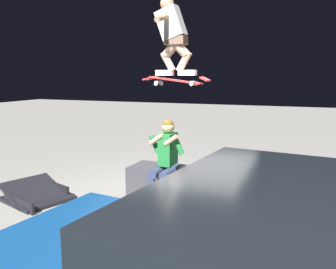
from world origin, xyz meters
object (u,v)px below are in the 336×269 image
at_px(ledge_box_main, 175,184).
at_px(person_sitting_on_ledge, 165,159).
at_px(skateboard, 176,80).
at_px(kicker_ramp, 38,196).
at_px(trash_bin, 322,208).
at_px(skater_airborne, 172,33).

relative_size(ledge_box_main, person_sitting_on_ledge, 1.09).
distance_m(ledge_box_main, skateboard, 1.75).
xyz_separation_m(kicker_ramp, trash_bin, (-4.36, 0.04, 0.41)).
bearing_deg(kicker_ramp, trash_bin, 179.44).
xyz_separation_m(skateboard, skater_airborne, (0.06, -0.00, 0.69)).
bearing_deg(trash_bin, kicker_ramp, -0.56).
height_order(skateboard, skater_airborne, skater_airborne).
distance_m(skateboard, skater_airborne, 0.69).
height_order(person_sitting_on_ledge, trash_bin, person_sitting_on_ledge).
distance_m(skater_airborne, kicker_ramp, 3.46).
bearing_deg(skater_airborne, ledge_box_main, -75.99).
xyz_separation_m(ledge_box_main, skateboard, (-0.15, 0.36, 1.71)).
height_order(person_sitting_on_ledge, kicker_ramp, person_sitting_on_ledge).
height_order(skater_airborne, kicker_ramp, skater_airborne).
distance_m(ledge_box_main, kicker_ramp, 2.30).
xyz_separation_m(person_sitting_on_ledge, skater_airborne, (-0.11, -0.01, 1.89)).
relative_size(person_sitting_on_ledge, skater_airborne, 1.24).
relative_size(person_sitting_on_ledge, trash_bin, 1.47).
relative_size(skateboard, kicker_ramp, 0.86).
xyz_separation_m(skateboard, kicker_ramp, (2.28, 0.46, -1.92)).
relative_size(person_sitting_on_ledge, kicker_ramp, 1.15).
relative_size(ledge_box_main, trash_bin, 1.61).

